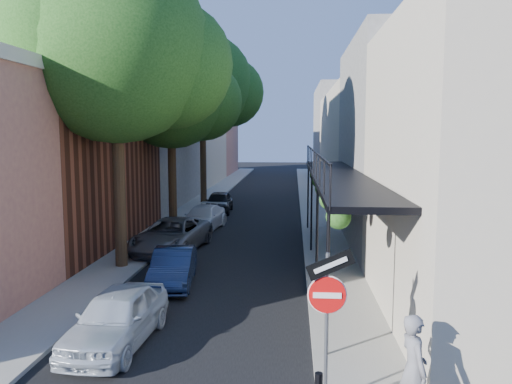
% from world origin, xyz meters
% --- Properties ---
extents(road_surface, '(6.00, 64.00, 0.01)m').
position_xyz_m(road_surface, '(0.00, 30.00, 0.01)').
color(road_surface, black).
rests_on(road_surface, ground).
extents(sidewalk_left, '(2.00, 64.00, 0.12)m').
position_xyz_m(sidewalk_left, '(-4.00, 30.00, 0.06)').
color(sidewalk_left, gray).
rests_on(sidewalk_left, ground).
extents(sidewalk_right, '(2.00, 64.00, 0.12)m').
position_xyz_m(sidewalk_right, '(4.00, 30.00, 0.06)').
color(sidewalk_right, gray).
rests_on(sidewalk_right, ground).
extents(buildings_left, '(10.10, 59.10, 12.00)m').
position_xyz_m(buildings_left, '(-9.30, 28.76, 4.94)').
color(buildings_left, tan).
rests_on(buildings_left, ground).
extents(buildings_right, '(9.80, 55.00, 10.00)m').
position_xyz_m(buildings_right, '(8.99, 29.49, 4.42)').
color(buildings_right, '#BBAF9A').
rests_on(buildings_right, ground).
extents(sign_post, '(0.89, 0.17, 2.99)m').
position_xyz_m(sign_post, '(3.16, 0.97, 2.04)').
color(sign_post, '#595B60').
rests_on(sign_post, ground).
extents(oak_near, '(7.48, 6.80, 11.42)m').
position_xyz_m(oak_near, '(-3.37, 10.26, 7.88)').
color(oak_near, '#332314').
rests_on(oak_near, ground).
extents(oak_mid, '(6.60, 6.00, 10.20)m').
position_xyz_m(oak_mid, '(-3.42, 18.23, 7.06)').
color(oak_mid, '#332314').
rests_on(oak_mid, ground).
extents(oak_far, '(7.70, 7.00, 11.90)m').
position_xyz_m(oak_far, '(-3.35, 27.27, 8.26)').
color(oak_far, '#332314').
rests_on(oak_far, ground).
extents(parked_car_a, '(1.79, 3.98, 1.33)m').
position_xyz_m(parked_car_a, '(-1.60, 3.44, 0.66)').
color(parked_car_a, silver).
rests_on(parked_car_a, ground).
extents(parked_car_b, '(1.68, 3.77, 1.20)m').
position_xyz_m(parked_car_b, '(-1.40, 8.16, 0.60)').
color(parked_car_b, '#142140').
rests_on(parked_car_b, ground).
extents(parked_car_c, '(2.94, 5.27, 1.39)m').
position_xyz_m(parked_car_c, '(-2.60, 12.79, 0.70)').
color(parked_car_c, '#5C5E64').
rests_on(parked_car_c, ground).
extents(parked_car_d, '(2.27, 4.44, 1.23)m').
position_xyz_m(parked_car_d, '(-2.14, 17.72, 0.62)').
color(parked_car_d, white).
rests_on(parked_car_d, ground).
extents(parked_car_e, '(1.71, 3.97, 1.33)m').
position_xyz_m(parked_car_e, '(-2.17, 23.43, 0.67)').
color(parked_car_e, black).
rests_on(parked_car_e, ground).
extents(pedestrian, '(0.58, 0.76, 1.88)m').
position_xyz_m(pedestrian, '(4.58, 0.50, 1.06)').
color(pedestrian, slate).
rests_on(pedestrian, sidewalk_right).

